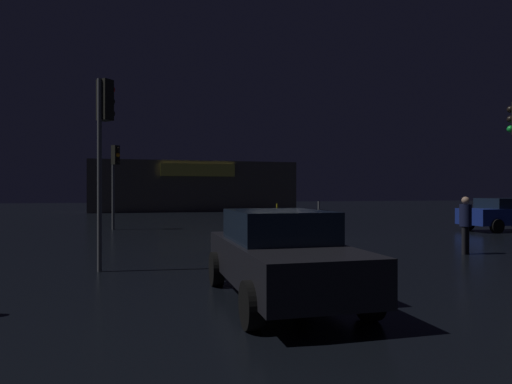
{
  "coord_description": "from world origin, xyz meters",
  "views": [
    {
      "loc": [
        -5.52,
        -16.48,
        1.86
      ],
      "look_at": [
        0.15,
        4.23,
        1.83
      ],
      "focal_mm": 31.26,
      "sensor_mm": 36.0,
      "label": 1
    }
  ],
  "objects_px": {
    "car_near": "(280,254)",
    "car_far": "(507,214)",
    "store_building": "(193,187)",
    "pedestrian": "(465,221)",
    "traffic_signal_opposite": "(115,169)",
    "traffic_signal_main": "(104,124)"
  },
  "relations": [
    {
      "from": "store_building",
      "to": "car_near",
      "type": "relative_size",
      "value": 4.26
    },
    {
      "from": "car_near",
      "to": "car_far",
      "type": "relative_size",
      "value": 0.99
    },
    {
      "from": "traffic_signal_main",
      "to": "car_near",
      "type": "distance_m",
      "value": 5.52
    },
    {
      "from": "car_near",
      "to": "traffic_signal_opposite",
      "type": "bearing_deg",
      "value": 102.23
    },
    {
      "from": "store_building",
      "to": "pedestrian",
      "type": "relative_size",
      "value": 11.04
    },
    {
      "from": "store_building",
      "to": "car_far",
      "type": "relative_size",
      "value": 4.22
    },
    {
      "from": "car_near",
      "to": "pedestrian",
      "type": "bearing_deg",
      "value": 28.37
    },
    {
      "from": "traffic_signal_main",
      "to": "car_far",
      "type": "distance_m",
      "value": 18.85
    },
    {
      "from": "traffic_signal_opposite",
      "to": "car_far",
      "type": "distance_m",
      "value": 18.83
    },
    {
      "from": "car_near",
      "to": "car_far",
      "type": "height_order",
      "value": "car_far"
    },
    {
      "from": "car_near",
      "to": "car_far",
      "type": "xyz_separation_m",
      "value": [
        14.54,
        9.83,
        0.01
      ]
    },
    {
      "from": "store_building",
      "to": "traffic_signal_opposite",
      "type": "distance_m",
      "value": 21.76
    },
    {
      "from": "store_building",
      "to": "traffic_signal_opposite",
      "type": "height_order",
      "value": "store_building"
    },
    {
      "from": "traffic_signal_opposite",
      "to": "store_building",
      "type": "bearing_deg",
      "value": 72.78
    },
    {
      "from": "store_building",
      "to": "pedestrian",
      "type": "bearing_deg",
      "value": -83.06
    },
    {
      "from": "traffic_signal_main",
      "to": "traffic_signal_opposite",
      "type": "relative_size",
      "value": 1.09
    },
    {
      "from": "car_near",
      "to": "car_far",
      "type": "distance_m",
      "value": 17.55
    },
    {
      "from": "traffic_signal_main",
      "to": "car_far",
      "type": "xyz_separation_m",
      "value": [
        17.63,
        6.1,
        -2.64
      ]
    },
    {
      "from": "traffic_signal_main",
      "to": "traffic_signal_opposite",
      "type": "distance_m",
      "value": 11.65
    },
    {
      "from": "store_building",
      "to": "traffic_signal_opposite",
      "type": "bearing_deg",
      "value": -107.22
    },
    {
      "from": "traffic_signal_opposite",
      "to": "pedestrian",
      "type": "height_order",
      "value": "traffic_signal_opposite"
    },
    {
      "from": "store_building",
      "to": "traffic_signal_opposite",
      "type": "xyz_separation_m",
      "value": [
        -6.44,
        -20.78,
        0.63
      ]
    }
  ]
}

